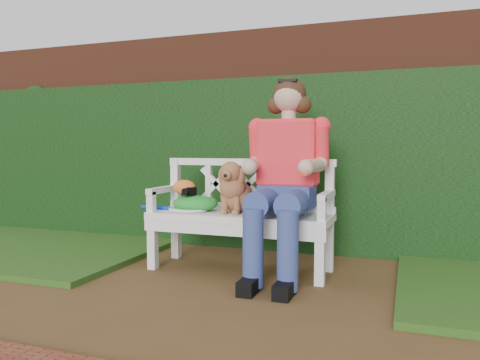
% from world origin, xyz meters
% --- Properties ---
extents(ground, '(60.00, 60.00, 0.00)m').
position_xyz_m(ground, '(0.00, 0.00, 0.00)').
color(ground, brown).
extents(brick_wall, '(10.00, 0.30, 2.20)m').
position_xyz_m(brick_wall, '(0.00, 1.90, 1.10)').
color(brick_wall, '#5F2D1C').
rests_on(brick_wall, ground).
extents(ivy_hedge, '(10.00, 0.18, 1.70)m').
position_xyz_m(ivy_hedge, '(0.00, 1.68, 0.85)').
color(ivy_hedge, '#1C4E18').
rests_on(ivy_hedge, ground).
extents(grass_left, '(2.60, 2.00, 0.05)m').
position_xyz_m(grass_left, '(-2.40, 0.90, 0.03)').
color(grass_left, black).
rests_on(grass_left, ground).
extents(garden_bench, '(1.58, 0.61, 0.48)m').
position_xyz_m(garden_bench, '(-0.14, 0.82, 0.24)').
color(garden_bench, white).
rests_on(garden_bench, ground).
extents(seated_woman, '(0.89, 1.06, 1.63)m').
position_xyz_m(seated_woman, '(0.26, 0.80, 0.81)').
color(seated_woman, '#CD3664').
rests_on(seated_woman, ground).
extents(dog, '(0.29, 0.40, 0.43)m').
position_xyz_m(dog, '(-0.18, 0.82, 0.70)').
color(dog, olive).
rests_on(dog, garden_bench).
extents(tennis_racket, '(0.71, 0.52, 0.03)m').
position_xyz_m(tennis_racket, '(-0.61, 0.76, 0.50)').
color(tennis_racket, white).
rests_on(tennis_racket, garden_bench).
extents(green_bag, '(0.44, 0.37, 0.13)m').
position_xyz_m(green_bag, '(-0.53, 0.79, 0.55)').
color(green_bag, '#137E19').
rests_on(green_bag, garden_bench).
extents(camera_item, '(0.12, 0.10, 0.07)m').
position_xyz_m(camera_item, '(-0.58, 0.77, 0.65)').
color(camera_item, black).
rests_on(camera_item, green_bag).
extents(baseball_glove, '(0.24, 0.21, 0.13)m').
position_xyz_m(baseball_glove, '(-0.64, 0.79, 0.68)').
color(baseball_glove, orange).
rests_on(baseball_glove, green_bag).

